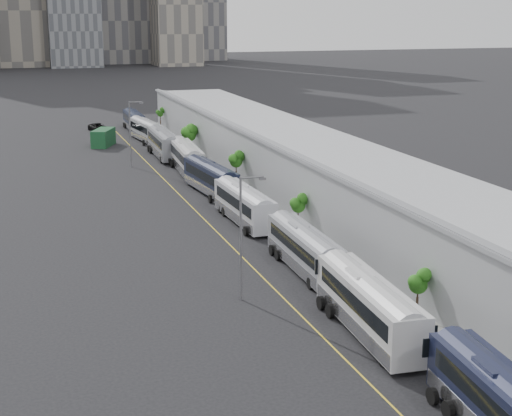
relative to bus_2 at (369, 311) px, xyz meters
name	(u,v)px	position (x,y,z in m)	size (l,w,h in m)	color
sidewalk	(339,239)	(7.34, 21.61, -1.62)	(10.00, 170.00, 0.12)	gray
lane_line	(234,249)	(-3.16, 21.61, -1.67)	(0.12, 160.00, 0.02)	gold
depot	(377,201)	(11.33, 21.61, 1.83)	(12.45, 160.40, 7.20)	gray
bus_2	(369,311)	(0.00, 0.00, 0.00)	(3.56, 13.75, 3.98)	silver
bus_3	(304,252)	(0.81, 14.03, -0.12)	(2.88, 12.70, 3.69)	gray
bus_4	(244,208)	(0.46, 30.14, -0.09)	(2.96, 12.97, 3.77)	#B2B4BD
bus_5	(211,181)	(0.59, 44.31, -0.10)	(3.72, 12.97, 3.74)	black
bus_6	(187,160)	(0.84, 58.23, -0.03)	(3.54, 13.51, 3.91)	silver
bus_7	(164,146)	(0.08, 70.24, 0.01)	(3.06, 13.74, 4.00)	gray
bus_8	(146,132)	(0.19, 85.81, -0.15)	(3.73, 12.57, 3.62)	#A4A7AE
bus_9	(134,122)	(0.27, 98.68, -0.20)	(2.70, 12.05, 3.51)	#171E34
tree_1	(418,282)	(4.45, 1.36, 1.09)	(1.37, 1.37, 3.50)	black
tree_2	(298,204)	(4.42, 24.99, 1.26)	(1.43, 1.43, 3.71)	black
tree_3	(236,160)	(4.34, 46.19, 1.94)	(1.60, 1.60, 4.47)	black
tree_4	(189,132)	(4.01, 70.15, 1.93)	(2.26, 2.26, 4.76)	black
tree_5	(160,114)	(4.61, 95.48, 1.60)	(1.06, 1.06, 3.96)	black
street_lamp_near	(243,230)	(-6.19, 8.89, 3.81)	(2.04, 0.22, 9.58)	#59595E
street_lamp_far	(131,130)	(-5.64, 63.98, 3.62)	(2.04, 0.22, 9.21)	#59595E
shipping_container	(103,138)	(-7.32, 82.98, -0.30)	(2.47, 6.01, 2.75)	#123C1F
suv	(98,127)	(-6.14, 99.78, -0.96)	(2.37, 5.15, 1.43)	black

